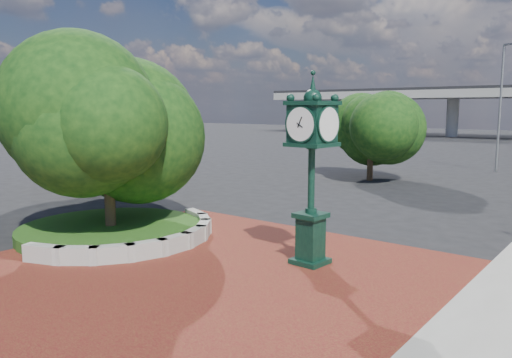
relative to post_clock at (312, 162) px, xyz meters
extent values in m
plane|color=black|center=(-2.03, -1.57, -2.90)|extent=(200.00, 200.00, 0.00)
cube|color=maroon|center=(-2.03, -2.57, -2.88)|extent=(12.00, 12.00, 0.04)
cube|color=#9E9B93|center=(-5.93, -4.58, -2.63)|extent=(1.29, 0.76, 0.54)
cube|color=#9E9B93|center=(-5.08, -4.11, -2.63)|extent=(1.20, 1.04, 0.54)
cube|color=#9E9B93|center=(-4.41, -3.40, -2.63)|extent=(1.00, 1.22, 0.54)
cube|color=#9E9B93|center=(-3.98, -2.53, -2.63)|extent=(0.71, 1.30, 0.54)
cube|color=#9E9B93|center=(-3.83, -1.57, -2.63)|extent=(0.35, 1.25, 0.54)
cube|color=#9E9B93|center=(-3.98, -0.61, -2.63)|extent=(0.71, 1.30, 0.54)
cube|color=#9E9B93|center=(-4.41, 0.27, -2.63)|extent=(1.00, 1.22, 0.54)
cube|color=#9E9B93|center=(-5.08, 0.97, -2.63)|extent=(1.20, 1.04, 0.54)
cube|color=#9E9B93|center=(-5.93, 1.44, -2.63)|extent=(1.29, 0.76, 0.54)
cylinder|color=#1E4714|center=(-7.03, -1.57, -2.70)|extent=(6.10, 6.10, 0.40)
cylinder|color=#9E9B93|center=(-37.03, 68.43, 0.10)|extent=(1.80, 1.80, 6.00)
cylinder|color=#9E9B93|center=(-17.03, 68.43, 0.10)|extent=(1.80, 1.80, 6.00)
cylinder|color=#38281C|center=(-7.03, -1.57, -1.81)|extent=(0.36, 0.36, 2.17)
sphere|color=black|center=(-7.03, -1.57, 0.83)|extent=(5.20, 5.20, 5.20)
cylinder|color=#38281C|center=(-15.03, 3.43, -1.67)|extent=(0.36, 0.36, 2.45)
sphere|color=black|center=(-15.03, 3.43, 1.23)|extent=(5.60, 5.60, 5.60)
cylinder|color=#38281C|center=(-6.03, 16.43, -1.93)|extent=(0.36, 0.36, 1.92)
sphere|color=black|center=(-6.03, 16.43, 0.35)|extent=(4.40, 4.40, 4.40)
cube|color=black|center=(0.00, 0.00, -2.81)|extent=(0.95, 0.95, 0.18)
cube|color=black|center=(0.00, 0.00, -2.12)|extent=(0.65, 0.65, 1.22)
cube|color=black|center=(0.00, 0.00, -1.48)|extent=(0.83, 0.83, 0.13)
cylinder|color=black|center=(0.00, 0.00, -0.47)|extent=(0.19, 0.19, 1.89)
cube|color=black|center=(0.00, 0.00, 1.04)|extent=(1.07, 1.07, 1.00)
cylinder|color=white|center=(-0.04, -0.52, 1.04)|extent=(0.89, 0.13, 0.89)
cylinder|color=white|center=(0.04, 0.52, 1.04)|extent=(0.89, 0.13, 0.89)
cylinder|color=white|center=(-0.52, 0.04, 1.04)|extent=(0.13, 0.89, 0.89)
cylinder|color=white|center=(0.52, -0.04, 1.04)|extent=(0.13, 0.89, 0.89)
sphere|color=black|center=(0.00, 0.00, 1.73)|extent=(0.49, 0.49, 0.49)
cone|color=black|center=(0.00, 0.00, 2.10)|extent=(0.20, 0.20, 0.56)
cylinder|color=slate|center=(-0.98, 25.74, 1.39)|extent=(0.15, 0.15, 8.58)
camera|label=1|loc=(7.18, -11.58, 1.46)|focal=35.00mm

